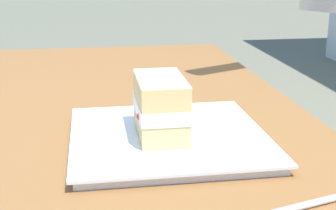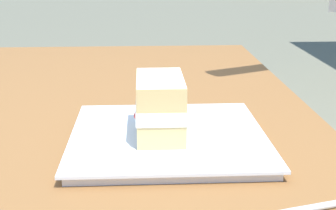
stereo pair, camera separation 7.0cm
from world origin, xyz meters
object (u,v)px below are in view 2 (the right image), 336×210
object	(u,v)px
cake_slice	(160,106)
dessert_fork	(313,208)
patio_table	(67,177)
dessert_plate	(168,138)

from	to	relation	value
cake_slice	dessert_fork	xyz separation A→B (m)	(-0.20, -0.16, -0.05)
patio_table	cake_slice	distance (m)	0.25
patio_table	dessert_plate	bearing A→B (deg)	-120.84
patio_table	dessert_fork	world-z (taller)	dessert_fork
cake_slice	dessert_fork	world-z (taller)	cake_slice
cake_slice	dessert_fork	distance (m)	0.26
patio_table	dessert_plate	size ratio (longest dim) A/B	4.92
dessert_plate	cake_slice	size ratio (longest dim) A/B	2.32
cake_slice	dessert_fork	size ratio (longest dim) A/B	0.72
dessert_plate	patio_table	bearing A→B (deg)	59.16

